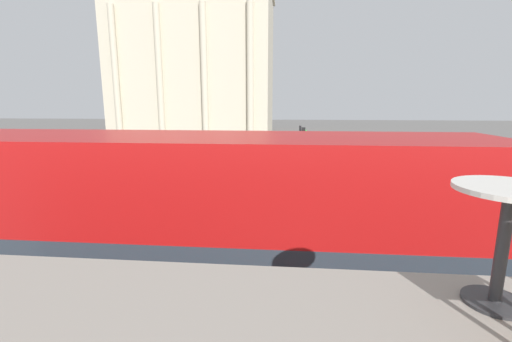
# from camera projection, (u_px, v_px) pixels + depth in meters

# --- Properties ---
(double_decker_bus) EXTENTS (11.24, 2.63, 4.39)m
(double_decker_bus) POSITION_uv_depth(u_px,v_px,m) (186.00, 237.00, 6.53)
(double_decker_bus) COLOR black
(double_decker_bus) RESTS_ON ground_plane
(cafe_dining_table) EXTENTS (0.60, 0.60, 0.73)m
(cafe_dining_table) POSITION_uv_depth(u_px,v_px,m) (507.00, 219.00, 1.97)
(cafe_dining_table) COLOR #2D2D30
(cafe_dining_table) RESTS_ON cafe_floor_slab
(plaza_building_left) EXTENTS (24.41, 16.21, 21.79)m
(plaza_building_left) POSITION_uv_depth(u_px,v_px,m) (196.00, 65.00, 54.47)
(plaza_building_left) COLOR beige
(plaza_building_left) RESTS_ON ground_plane
(traffic_light_near) EXTENTS (0.42, 0.24, 3.54)m
(traffic_light_near) POSITION_uv_depth(u_px,v_px,m) (167.00, 172.00, 13.19)
(traffic_light_near) COLOR black
(traffic_light_near) RESTS_ON ground_plane
(traffic_light_mid) EXTENTS (0.42, 0.24, 3.71)m
(traffic_light_mid) POSITION_uv_depth(u_px,v_px,m) (301.00, 148.00, 19.34)
(traffic_light_mid) COLOR black
(traffic_light_mid) RESTS_ON ground_plane
(car_silver) EXTENTS (4.20, 1.93, 1.35)m
(car_silver) POSITION_uv_depth(u_px,v_px,m) (400.00, 179.00, 19.49)
(car_silver) COLOR black
(car_silver) RESTS_ON ground_plane
(car_black) EXTENTS (4.20, 1.93, 1.35)m
(car_black) POSITION_uv_depth(u_px,v_px,m) (410.00, 190.00, 16.97)
(car_black) COLOR black
(car_black) RESTS_ON ground_plane
(pedestrian_yellow) EXTENTS (0.32, 0.32, 1.67)m
(pedestrian_yellow) POSITION_uv_depth(u_px,v_px,m) (218.00, 171.00, 20.46)
(pedestrian_yellow) COLOR #282B33
(pedestrian_yellow) RESTS_ON ground_plane
(pedestrian_black) EXTENTS (0.32, 0.32, 1.61)m
(pedestrian_black) POSITION_uv_depth(u_px,v_px,m) (472.00, 208.00, 13.31)
(pedestrian_black) COLOR #282B33
(pedestrian_black) RESTS_ON ground_plane
(pedestrian_white) EXTENTS (0.32, 0.32, 1.82)m
(pedestrian_white) POSITION_uv_depth(u_px,v_px,m) (343.00, 204.00, 13.36)
(pedestrian_white) COLOR #282B33
(pedestrian_white) RESTS_ON ground_plane
(pedestrian_blue) EXTENTS (0.32, 0.32, 1.66)m
(pedestrian_blue) POSITION_uv_depth(u_px,v_px,m) (268.00, 177.00, 18.66)
(pedestrian_blue) COLOR #282B33
(pedestrian_blue) RESTS_ON ground_plane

